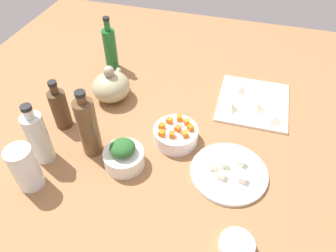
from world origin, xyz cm
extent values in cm
cube|color=#986941|center=(0.00, 0.00, 1.50)|extent=(190.00, 190.00, 3.00)
cube|color=white|center=(26.12, -26.54, 3.50)|extent=(28.53, 26.24, 1.00)
cylinder|color=white|center=(-10.18, -22.45, 3.60)|extent=(23.76, 23.76, 1.20)
cylinder|color=white|center=(-15.43, 9.82, 5.76)|extent=(12.70, 12.70, 5.51)
cylinder|color=white|center=(-1.09, -3.00, 5.69)|extent=(14.90, 14.90, 5.37)
cylinder|color=white|center=(-33.47, -27.59, 4.64)|extent=(9.01, 9.01, 3.28)
ellipsoid|color=tan|center=(14.27, 26.73, 8.32)|extent=(15.02, 14.16, 10.64)
sphere|color=#AA9D8A|center=(14.27, 26.73, 15.32)|extent=(4.21, 4.21, 4.21)
cylinder|color=tan|center=(20.65, 26.73, 9.65)|extent=(5.38, 2.00, 3.93)
cylinder|color=silver|center=(-19.95, 35.29, 11.82)|extent=(6.30, 6.30, 17.65)
cylinder|color=silver|center=(-19.95, 35.29, 22.17)|extent=(2.83, 2.83, 3.04)
cylinder|color=black|center=(-19.95, 35.29, 24.29)|extent=(3.15, 3.15, 1.20)
cylinder|color=#1D662B|center=(34.15, 35.25, 11.65)|extent=(5.41, 5.41, 17.30)
cylinder|color=#1D662B|center=(34.15, 35.25, 22.50)|extent=(2.43, 2.43, 4.41)
cylinder|color=black|center=(34.15, 35.25, 25.30)|extent=(2.70, 2.70, 1.20)
cylinder|color=#47301D|center=(-4.65, 37.11, 10.15)|extent=(5.82, 5.82, 14.30)
cylinder|color=#47301D|center=(-4.65, 37.11, 19.00)|extent=(2.62, 2.62, 3.39)
cylinder|color=black|center=(-4.65, 37.11, 21.29)|extent=(2.91, 2.91, 1.20)
cylinder|color=brown|center=(-12.86, 21.87, 13.27)|extent=(6.29, 6.29, 20.53)
cylinder|color=brown|center=(-12.86, 21.87, 24.86)|extent=(2.83, 2.83, 2.65)
cylinder|color=black|center=(-12.86, 21.87, 26.79)|extent=(3.15, 3.15, 1.20)
cylinder|color=white|center=(-30.12, 33.73, 10.42)|extent=(7.53, 7.53, 14.83)
cube|color=orange|center=(1.42, 0.07, 9.27)|extent=(2.18, 2.18, 1.80)
cube|color=orange|center=(-1.49, -3.79, 9.27)|extent=(2.31, 2.31, 1.80)
cube|color=orange|center=(-1.84, 1.58, 9.27)|extent=(2.06, 2.06, 1.80)
cube|color=orange|center=(-0.43, -7.69, 9.27)|extent=(2.55, 2.55, 1.80)
cube|color=orange|center=(-4.67, -2.65, 9.27)|extent=(2.20, 2.20, 1.80)
cube|color=orange|center=(3.55, -3.04, 9.27)|extent=(2.20, 2.20, 1.80)
cube|color=orange|center=(-3.29, -6.64, 9.27)|extent=(2.50, 2.50, 1.80)
cube|color=orange|center=(-5.04, 0.64, 9.27)|extent=(2.14, 2.14, 1.80)
cube|color=orange|center=(2.36, -5.91, 9.27)|extent=(2.07, 2.07, 1.80)
ellipsoid|color=#286027|center=(-15.43, 9.82, 10.69)|extent=(10.49, 10.64, 4.36)
cube|color=white|center=(-6.50, -25.64, 5.30)|extent=(2.78, 2.78, 2.20)
cube|color=white|center=(-12.66, -26.73, 5.30)|extent=(2.55, 2.55, 2.20)
cube|color=#F7F0CE|center=(-13.09, -20.55, 5.30)|extent=(2.53, 2.53, 2.20)
cube|color=#F3EFCA|center=(-8.57, -20.41, 5.30)|extent=(3.05, 3.05, 2.20)
cube|color=white|center=(-10.34, -17.20, 5.30)|extent=(2.84, 2.84, 2.20)
pyramid|color=beige|center=(18.56, -18.99, 5.58)|extent=(4.97, 5.02, 3.15)
pyramid|color=beige|center=(30.62, -21.09, 5.54)|extent=(5.18, 5.34, 3.07)
pyramid|color=beige|center=(16.51, -34.40, 5.39)|extent=(6.90, 6.69, 2.78)
pyramid|color=beige|center=(21.57, -28.01, 5.38)|extent=(6.02, 6.03, 2.76)
camera|label=1|loc=(-72.48, -20.97, 81.91)|focal=33.80mm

